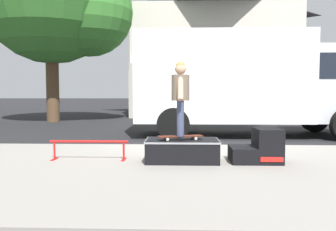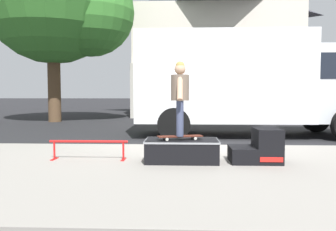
{
  "view_description": "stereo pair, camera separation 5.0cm",
  "coord_description": "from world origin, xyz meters",
  "views": [
    {
      "loc": [
        -0.25,
        -8.47,
        1.31
      ],
      "look_at": [
        -0.5,
        -1.39,
        0.85
      ],
      "focal_mm": 37.31,
      "sensor_mm": 36.0,
      "label": 1
    },
    {
      "loc": [
        -0.2,
        -8.46,
        1.31
      ],
      "look_at": [
        -0.5,
        -1.39,
        0.85
      ],
      "focal_mm": 37.31,
      "sensor_mm": 36.0,
      "label": 2
    }
  ],
  "objects": [
    {
      "name": "ground_plane",
      "position": [
        0.0,
        0.0,
        0.0
      ],
      "size": [
        140.0,
        140.0,
        0.0
      ],
      "primitive_type": "plane",
      "color": "black"
    },
    {
      "name": "sidewalk_slab",
      "position": [
        0.0,
        -3.0,
        0.06
      ],
      "size": [
        50.0,
        5.0,
        0.12
      ],
      "primitive_type": "cube",
      "color": "gray",
      "rests_on": "ground"
    },
    {
      "name": "skate_box",
      "position": [
        -0.22,
        -2.46,
        0.32
      ],
      "size": [
        1.26,
        0.74,
        0.38
      ],
      "color": "black",
      "rests_on": "sidewalk_slab"
    },
    {
      "name": "skater_kid",
      "position": [
        -0.25,
        -2.47,
        1.32
      ],
      "size": [
        0.31,
        0.66,
        1.28
      ],
      "color": "#3F4766",
      "rests_on": "skateboard"
    },
    {
      "name": "grind_rail",
      "position": [
        -1.88,
        -2.37,
        0.38
      ],
      "size": [
        1.41,
        0.28,
        0.35
      ],
      "color": "red",
      "rests_on": "sidewalk_slab"
    },
    {
      "name": "skateboard",
      "position": [
        -0.25,
        -2.47,
        0.56
      ],
      "size": [
        0.81,
        0.4,
        0.07
      ],
      "color": "#4C1E14",
      "rests_on": "skate_box"
    },
    {
      "name": "house_behind",
      "position": [
        1.61,
        13.35,
        4.24
      ],
      "size": [
        9.54,
        8.23,
        8.4
      ],
      "color": "beige",
      "rests_on": "ground"
    },
    {
      "name": "kicker_ramp",
      "position": [
        1.11,
        -2.46,
        0.36
      ],
      "size": [
        0.85,
        0.66,
        0.59
      ],
      "color": "black",
      "rests_on": "sidewalk_slab"
    },
    {
      "name": "box_truck",
      "position": [
        1.92,
        2.2,
        1.7
      ],
      "size": [
        6.91,
        2.63,
        3.05
      ],
      "color": "white",
      "rests_on": "ground"
    }
  ]
}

